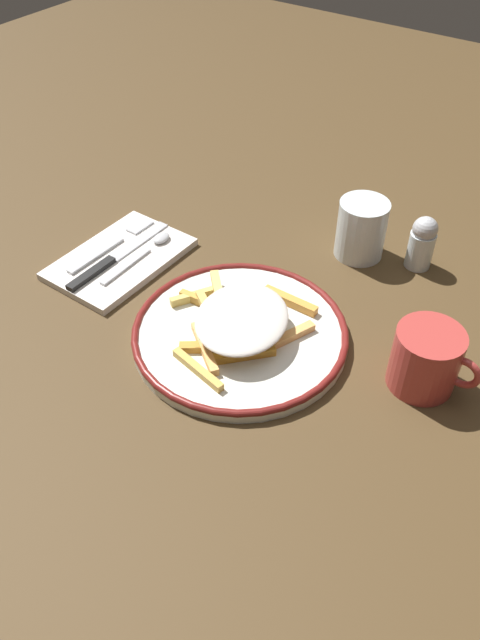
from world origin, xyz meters
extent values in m
plane|color=#48341D|center=(0.00, 0.00, 0.00)|extent=(2.60, 2.60, 0.00)
cylinder|color=silver|center=(0.00, 0.00, 0.01)|extent=(0.29, 0.29, 0.01)
torus|color=maroon|center=(0.00, 0.00, 0.01)|extent=(0.29, 0.29, 0.01)
cube|color=gold|center=(0.00, -0.09, 0.02)|extent=(0.09, 0.03, 0.01)
cube|color=#E2B254|center=(-0.01, 0.02, 0.02)|extent=(0.02, 0.06, 0.01)
cube|color=#DEBD5C|center=(-0.09, 0.01, 0.02)|extent=(0.04, 0.06, 0.01)
cube|color=gold|center=(0.03, -0.04, 0.02)|extent=(0.07, 0.07, 0.01)
cube|color=#E0C865|center=(0.01, 0.00, 0.02)|extent=(0.08, 0.03, 0.01)
cube|color=#E0B558|center=(-0.04, -0.01, 0.03)|extent=(0.08, 0.06, 0.01)
cube|color=#E4B955|center=(0.00, 0.00, 0.02)|extent=(0.06, 0.04, 0.01)
cube|color=#C18831|center=(-0.01, 0.02, 0.02)|extent=(0.07, 0.02, 0.01)
cube|color=#C38931|center=(0.00, -0.03, 0.02)|extent=(0.06, 0.07, 0.01)
cube|color=gold|center=(0.03, 0.09, 0.02)|extent=(0.08, 0.01, 0.01)
cube|color=#ECC064|center=(0.01, 0.00, 0.03)|extent=(0.04, 0.07, 0.01)
cube|color=#E7A659|center=(0.06, 0.02, 0.02)|extent=(0.04, 0.08, 0.01)
cube|color=#E5A458|center=(-0.02, -0.06, 0.02)|extent=(0.08, 0.06, 0.01)
cube|color=#F2C667|center=(-0.06, 0.03, 0.03)|extent=(0.07, 0.07, 0.01)
cube|color=gold|center=(-0.02, -0.03, 0.02)|extent=(0.06, 0.05, 0.01)
cube|color=gold|center=(0.00, 0.02, 0.02)|extent=(0.06, 0.03, 0.01)
cube|color=gold|center=(-0.07, 0.01, 0.02)|extent=(0.07, 0.02, 0.01)
cube|color=#C78831|center=(-0.01, -0.05, 0.02)|extent=(0.08, 0.06, 0.01)
cube|color=gold|center=(-0.01, 0.01, 0.03)|extent=(0.03, 0.07, 0.01)
ellipsoid|color=silver|center=(0.01, -0.01, 0.05)|extent=(0.16, 0.17, 0.02)
cube|color=#346724|center=(0.00, 0.00, 0.05)|extent=(0.00, 0.00, 0.00)
cube|color=#3C752F|center=(0.02, 0.00, 0.05)|extent=(0.00, 0.00, 0.00)
cube|color=#28642E|center=(-0.04, 0.02, 0.05)|extent=(0.00, 0.00, 0.00)
cube|color=#237537|center=(-0.01, 0.00, 0.05)|extent=(0.00, 0.00, 0.00)
cube|color=#21671A|center=(0.02, 0.01, 0.05)|extent=(0.00, 0.00, 0.00)
cube|color=#296935|center=(-0.01, -0.01, 0.05)|extent=(0.00, 0.00, 0.00)
cube|color=#3C6033|center=(-0.01, 0.00, 0.05)|extent=(0.00, 0.00, 0.00)
cube|color=#286E37|center=(0.05, -0.02, 0.05)|extent=(0.00, 0.00, 0.00)
cube|color=silver|center=(-0.25, 0.03, 0.01)|extent=(0.14, 0.22, 0.01)
cube|color=silver|center=(-0.28, 0.01, 0.01)|extent=(0.01, 0.11, 0.01)
cube|color=silver|center=(-0.28, 0.11, 0.01)|extent=(0.02, 0.04, 0.00)
cube|color=black|center=(-0.25, -0.03, 0.02)|extent=(0.01, 0.09, 0.01)
cube|color=silver|center=(-0.25, 0.08, 0.01)|extent=(0.02, 0.12, 0.00)
cube|color=silver|center=(-0.22, 0.02, 0.01)|extent=(0.01, 0.10, 0.00)
ellipsoid|color=silver|center=(-0.22, 0.10, 0.02)|extent=(0.02, 0.03, 0.01)
cylinder|color=silver|center=(0.04, 0.27, 0.05)|extent=(0.08, 0.08, 0.09)
cylinder|color=#B13A35|center=(0.23, 0.07, 0.04)|extent=(0.08, 0.08, 0.08)
torus|color=#B13A35|center=(0.28, 0.07, 0.05)|extent=(0.05, 0.01, 0.05)
cylinder|color=silver|center=(0.13, 0.29, 0.03)|extent=(0.04, 0.04, 0.06)
sphere|color=#B7BABF|center=(0.13, 0.29, 0.07)|extent=(0.04, 0.04, 0.04)
camera|label=1|loc=(0.35, -0.50, 0.60)|focal=35.21mm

